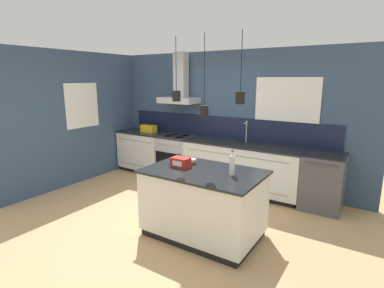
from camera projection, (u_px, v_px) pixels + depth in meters
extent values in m
plane|color=tan|center=(160.00, 217.00, 4.57)|extent=(16.00, 16.00, 0.00)
cube|color=#354C6B|center=(223.00, 118.00, 5.96)|extent=(5.60, 0.06, 2.60)
cube|color=#141C38|center=(222.00, 127.00, 5.96)|extent=(4.42, 0.02, 0.43)
cube|color=white|center=(286.00, 105.00, 5.19)|extent=(1.12, 0.01, 0.96)
cube|color=black|center=(286.00, 105.00, 5.20)|extent=(1.04, 0.01, 0.88)
cube|color=#B5B5BA|center=(179.00, 100.00, 6.15)|extent=(0.80, 0.46, 0.12)
cube|color=#B5B5BA|center=(181.00, 75.00, 6.11)|extent=(0.26, 0.20, 0.90)
cylinder|color=black|center=(176.00, 64.00, 3.85)|extent=(0.01, 0.01, 0.68)
cylinder|color=black|center=(176.00, 96.00, 3.93)|extent=(0.11, 0.11, 0.14)
sphere|color=#F9D18C|center=(176.00, 96.00, 3.93)|extent=(0.06, 0.06, 0.06)
cylinder|color=black|center=(204.00, 70.00, 3.57)|extent=(0.01, 0.01, 0.85)
cylinder|color=black|center=(204.00, 111.00, 3.68)|extent=(0.11, 0.11, 0.14)
sphere|color=#F9D18C|center=(204.00, 111.00, 3.68)|extent=(0.06, 0.06, 0.06)
cylinder|color=black|center=(241.00, 61.00, 3.31)|extent=(0.01, 0.01, 0.67)
cylinder|color=black|center=(240.00, 98.00, 3.40)|extent=(0.11, 0.11, 0.14)
sphere|color=#F9D18C|center=(240.00, 98.00, 3.40)|extent=(0.06, 0.06, 0.06)
cube|color=#354C6B|center=(88.00, 117.00, 6.16)|extent=(0.06, 3.80, 2.60)
cube|color=white|center=(82.00, 106.00, 5.96)|extent=(0.01, 0.76, 0.88)
cube|color=black|center=(82.00, 106.00, 5.96)|extent=(0.01, 0.68, 0.80)
cube|color=black|center=(146.00, 168.00, 6.93)|extent=(1.07, 0.56, 0.09)
cube|color=silver|center=(144.00, 150.00, 6.81)|extent=(1.10, 0.62, 0.79)
cube|color=gray|center=(134.00, 140.00, 6.50)|extent=(0.97, 0.01, 0.01)
cube|color=gray|center=(135.00, 165.00, 6.62)|extent=(0.97, 0.01, 0.01)
cube|color=black|center=(144.00, 132.00, 6.73)|extent=(1.12, 0.64, 0.03)
cube|color=black|center=(241.00, 188.00, 5.67)|extent=(2.13, 0.56, 0.09)
cube|color=silver|center=(241.00, 166.00, 5.55)|extent=(2.20, 0.62, 0.79)
cube|color=gray|center=(234.00, 155.00, 5.23)|extent=(1.93, 0.01, 0.01)
cube|color=gray|center=(234.00, 185.00, 5.35)|extent=(1.93, 0.01, 0.01)
cube|color=black|center=(242.00, 145.00, 5.46)|extent=(2.22, 0.64, 0.03)
cube|color=#262628|center=(243.00, 144.00, 5.50)|extent=(0.48, 0.34, 0.01)
cylinder|color=#B5B5BA|center=(246.00, 132.00, 5.57)|extent=(0.02, 0.02, 0.39)
sphere|color=#B5B5BA|center=(247.00, 122.00, 5.52)|extent=(0.03, 0.03, 0.03)
cylinder|color=#B5B5BA|center=(245.00, 123.00, 5.48)|extent=(0.02, 0.12, 0.02)
cube|color=#B5B5BA|center=(177.00, 158.00, 6.34)|extent=(0.73, 0.62, 0.87)
cube|color=black|center=(168.00, 163.00, 6.09)|extent=(0.63, 0.02, 0.44)
cylinder|color=#B5B5BA|center=(167.00, 152.00, 6.02)|extent=(0.55, 0.02, 0.02)
cube|color=#B5B5BA|center=(167.00, 143.00, 5.99)|extent=(0.63, 0.02, 0.07)
cube|color=#2D2D30|center=(177.00, 137.00, 6.24)|extent=(0.73, 0.60, 0.04)
cylinder|color=black|center=(174.00, 134.00, 6.40)|extent=(0.17, 0.17, 0.00)
cylinder|color=black|center=(185.00, 136.00, 6.25)|extent=(0.17, 0.17, 0.00)
cylinder|color=black|center=(168.00, 136.00, 6.23)|extent=(0.17, 0.17, 0.00)
cylinder|color=black|center=(179.00, 137.00, 6.07)|extent=(0.17, 0.17, 0.00)
cube|color=#4C4C51|center=(323.00, 182.00, 4.81)|extent=(0.62, 0.62, 0.89)
cube|color=black|center=(325.00, 155.00, 4.71)|extent=(0.62, 0.62, 0.02)
cylinder|color=#4C4C51|center=(321.00, 165.00, 4.46)|extent=(0.47, 0.02, 0.02)
cube|color=black|center=(203.00, 231.00, 4.06)|extent=(1.41, 0.90, 0.09)
cube|color=silver|center=(203.00, 201.00, 3.97)|extent=(1.47, 0.94, 0.79)
cube|color=black|center=(204.00, 172.00, 3.88)|extent=(1.52, 0.99, 0.03)
cylinder|color=silver|center=(232.00, 165.00, 3.68)|extent=(0.07, 0.07, 0.25)
cylinder|color=silver|center=(232.00, 153.00, 3.65)|extent=(0.03, 0.03, 0.06)
cylinder|color=#262628|center=(233.00, 151.00, 3.64)|extent=(0.03, 0.03, 0.01)
cube|color=#B2332D|center=(185.00, 164.00, 4.12)|extent=(0.20, 0.27, 0.04)
cube|color=silver|center=(185.00, 161.00, 4.13)|extent=(0.22, 0.31, 0.03)
cube|color=red|center=(181.00, 162.00, 4.03)|extent=(0.24, 0.16, 0.13)
cube|color=white|center=(177.00, 164.00, 3.96)|extent=(0.15, 0.01, 0.06)
cube|color=gold|center=(149.00, 129.00, 6.63)|extent=(0.34, 0.18, 0.16)
cylinder|color=black|center=(148.00, 124.00, 6.61)|extent=(0.20, 0.02, 0.02)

